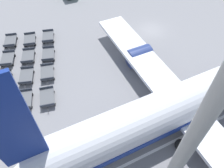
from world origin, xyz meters
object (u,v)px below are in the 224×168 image
at_px(baggage_dolly_row_mid_b_col_c, 47,73).
at_px(apron_light_mast, 204,119).
at_px(baggage_dolly_row_near_col_b, 8,59).
at_px(baggage_dolly_row_near_col_c, 4,79).
at_px(baggage_dolly_row_mid_a_col_d, 25,100).
at_px(baggage_dolly_row_mid_a_col_a, 30,40).
at_px(baggage_dolly_row_mid_b_col_b, 48,54).
at_px(baggage_dolly_row_mid_b_col_d, 47,97).
at_px(baggage_dolly_row_near_col_a, 11,41).
at_px(baggage_dolly_row_mid_b_col_a, 48,37).
at_px(airplane, 191,100).
at_px(baggage_dolly_row_mid_a_col_c, 26,76).
at_px(baggage_dolly_row_mid_a_col_b, 28,56).

relative_size(baggage_dolly_row_mid_b_col_c, apron_light_mast, 0.13).
relative_size(baggage_dolly_row_near_col_b, baggage_dolly_row_mid_b_col_c, 1.00).
distance_m(baggage_dolly_row_near_col_c, baggage_dolly_row_mid_a_col_d, 4.96).
bearing_deg(baggage_dolly_row_near_col_b, baggage_dolly_row_mid_a_col_a, 131.65).
bearing_deg(apron_light_mast, baggage_dolly_row_mid_a_col_d, -155.45).
xyz_separation_m(baggage_dolly_row_mid_b_col_b, baggage_dolly_row_mid_b_col_d, (7.79, -1.77, 0.00)).
xyz_separation_m(baggage_dolly_row_mid_b_col_b, baggage_dolly_row_mid_b_col_c, (3.62, -0.89, 0.00)).
height_order(baggage_dolly_row_near_col_a, apron_light_mast, apron_light_mast).
relative_size(baggage_dolly_row_near_col_b, baggage_dolly_row_mid_b_col_a, 1.00).
height_order(baggage_dolly_row_near_col_a, baggage_dolly_row_mid_b_col_b, same).
distance_m(airplane, baggage_dolly_row_mid_b_col_d, 16.66).
bearing_deg(airplane, apron_light_mast, -51.11).
xyz_separation_m(baggage_dolly_row_near_col_a, baggage_dolly_row_mid_a_col_d, (12.47, 0.39, 0.00)).
height_order(baggage_dolly_row_mid_a_col_d, baggage_dolly_row_mid_b_col_c, same).
relative_size(baggage_dolly_row_mid_a_col_c, baggage_dolly_row_mid_b_col_b, 1.00).
distance_m(baggage_dolly_row_near_col_c, baggage_dolly_row_mid_b_col_a, 9.92).
relative_size(baggage_dolly_row_near_col_a, apron_light_mast, 0.13).
distance_m(airplane, baggage_dolly_row_mid_b_col_a, 23.50).
xyz_separation_m(baggage_dolly_row_near_col_b, baggage_dolly_row_mid_b_col_d, (9.07, 3.80, 0.00)).
height_order(airplane, baggage_dolly_row_mid_b_col_d, airplane).
distance_m(baggage_dolly_row_near_col_b, baggage_dolly_row_mid_a_col_b, 2.86).
bearing_deg(baggage_dolly_row_near_col_c, baggage_dolly_row_mid_b_col_d, 41.84).
height_order(airplane, baggage_dolly_row_mid_b_col_c, airplane).
bearing_deg(baggage_dolly_row_mid_a_col_a, baggage_dolly_row_mid_a_col_b, -12.24).
bearing_deg(airplane, baggage_dolly_row_mid_a_col_c, -128.98).
bearing_deg(baggage_dolly_row_mid_a_col_c, baggage_dolly_row_mid_b_col_d, 21.43).
height_order(airplane, apron_light_mast, apron_light_mast).
distance_m(baggage_dolly_row_near_col_a, baggage_dolly_row_near_col_b, 4.14).
xyz_separation_m(baggage_dolly_row_mid_a_col_b, baggage_dolly_row_mid_a_col_d, (7.83, -1.59, 0.00)).
xyz_separation_m(baggage_dolly_row_near_col_c, baggage_dolly_row_mid_a_col_d, (4.52, 2.04, 0.00)).
bearing_deg(baggage_dolly_row_near_col_b, airplane, 45.95).
distance_m(baggage_dolly_row_near_col_c, baggage_dolly_row_mid_a_col_b, 4.91).
distance_m(baggage_dolly_row_near_col_b, baggage_dolly_row_mid_b_col_a, 7.03).
relative_size(baggage_dolly_row_mid_a_col_b, baggage_dolly_row_mid_b_col_d, 1.00).
height_order(baggage_dolly_row_mid_a_col_a, baggage_dolly_row_mid_b_col_c, same).
height_order(baggage_dolly_row_mid_b_col_b, apron_light_mast, apron_light_mast).
bearing_deg(baggage_dolly_row_mid_a_col_a, baggage_dolly_row_mid_b_col_b, 23.45).
height_order(baggage_dolly_row_near_col_a, baggage_dolly_row_mid_b_col_d, same).
bearing_deg(baggage_dolly_row_near_col_b, baggage_dolly_row_near_col_c, -12.10).
bearing_deg(baggage_dolly_row_mid_a_col_b, baggage_dolly_row_near_col_c, -47.66).
distance_m(baggage_dolly_row_mid_b_col_a, baggage_dolly_row_mid_b_col_b, 4.25).
xyz_separation_m(airplane, baggage_dolly_row_mid_a_col_b, (-16.83, -15.20, -2.52)).
relative_size(baggage_dolly_row_mid_a_col_b, baggage_dolly_row_mid_b_col_c, 1.00).
height_order(baggage_dolly_row_mid_b_col_b, baggage_dolly_row_mid_b_col_d, same).
distance_m(baggage_dolly_row_mid_a_col_c, baggage_dolly_row_mid_b_col_a, 8.57).
bearing_deg(baggage_dolly_row_mid_a_col_b, baggage_dolly_row_mid_b_col_c, 23.53).
bearing_deg(baggage_dolly_row_near_col_a, apron_light_mast, 15.29).
bearing_deg(baggage_dolly_row_mid_b_col_b, baggage_dolly_row_near_col_a, -138.31).
xyz_separation_m(baggage_dolly_row_mid_a_col_c, baggage_dolly_row_mid_a_col_d, (3.95, -0.79, 0.00)).
relative_size(baggage_dolly_row_near_col_b, baggage_dolly_row_near_col_c, 1.00).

